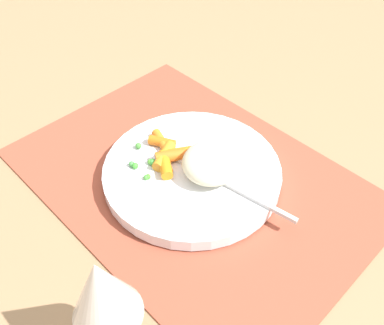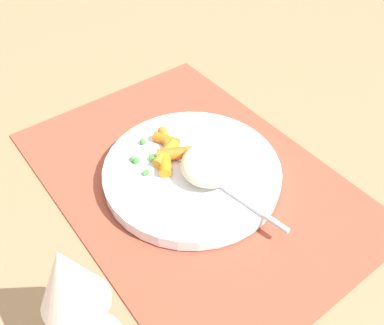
% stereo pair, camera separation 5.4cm
% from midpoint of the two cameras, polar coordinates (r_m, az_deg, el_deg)
% --- Properties ---
extents(ground_plane, '(2.40, 2.40, 0.00)m').
position_cam_midpoint_polar(ground_plane, '(0.63, 2.46, -2.39)').
color(ground_plane, '#997551').
extents(placemat, '(0.51, 0.36, 0.01)m').
position_cam_midpoint_polar(placemat, '(0.63, 2.46, -2.21)').
color(placemat, '#9E4733').
rests_on(placemat, ground_plane).
extents(plate, '(0.25, 0.25, 0.02)m').
position_cam_midpoint_polar(plate, '(0.62, 2.50, -1.41)').
color(plate, white).
rests_on(plate, placemat).
extents(rice_mound, '(0.08, 0.09, 0.04)m').
position_cam_midpoint_polar(rice_mound, '(0.59, 5.17, -0.32)').
color(rice_mound, beige).
rests_on(rice_mound, plate).
extents(carrot_portion, '(0.09, 0.07, 0.02)m').
position_cam_midpoint_polar(carrot_portion, '(0.62, -0.53, 1.27)').
color(carrot_portion, orange).
rests_on(carrot_portion, plate).
extents(pea_scatter, '(0.07, 0.07, 0.01)m').
position_cam_midpoint_polar(pea_scatter, '(0.62, -2.72, 0.81)').
color(pea_scatter, '#479446').
rests_on(pea_scatter, plate).
extents(fork, '(0.21, 0.04, 0.01)m').
position_cam_midpoint_polar(fork, '(0.59, 5.26, -2.39)').
color(fork, silver).
rests_on(fork, plate).
extents(wine_glass, '(0.07, 0.07, 0.17)m').
position_cam_midpoint_polar(wine_glass, '(0.39, -12.08, -15.67)').
color(wine_glass, silver).
rests_on(wine_glass, ground_plane).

